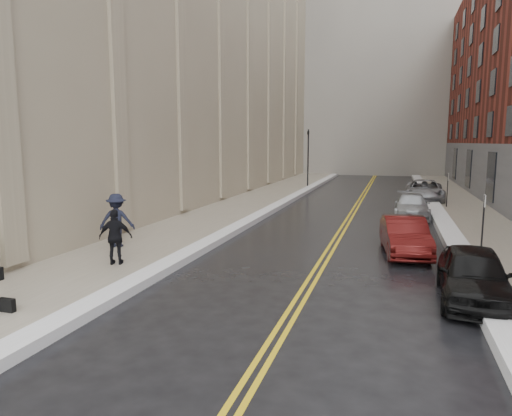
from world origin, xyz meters
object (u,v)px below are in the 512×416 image
Objects in this scene: car_silver_near at (412,206)px; car_black at (473,275)px; car_maroon at (405,236)px; pedestrian_c at (116,237)px; pedestrian_b at (117,220)px; car_silver_far at (424,191)px.

car_black is at bearing -85.35° from car_silver_near.
car_silver_near is at bearing 97.15° from car_black.
car_maroon is 10.22m from pedestrian_c.
car_silver_near is 2.19× the size of pedestrian_b.
car_black is 13.52m from car_silver_near.
pedestrian_b is at bearing -173.27° from car_maroon.
pedestrian_c reaches higher than car_silver_far.
car_silver_far is at bearing 92.56° from car_black.
car_maroon is 2.30× the size of pedestrian_c.
car_silver_far reaches higher than car_black.
pedestrian_c is (-9.02, -4.79, 0.37)m from car_maroon.
car_maroon reaches higher than car_silver_near.
car_silver_near is at bearing -96.93° from car_silver_far.
pedestrian_b is at bearing 172.09° from car_black.
pedestrian_c is (-10.62, 0.00, 0.35)m from car_black.
car_silver_far reaches higher than car_silver_near.
car_black is 12.27m from pedestrian_b.
car_silver_near is at bearing -145.38° from pedestrian_c.
car_silver_near is (0.52, 8.68, -0.04)m from car_maroon.
car_black is at bearing 148.86° from pedestrian_b.
car_black is 5.05m from car_maroon.
car_silver_near is (-1.08, 13.48, -0.06)m from car_black.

